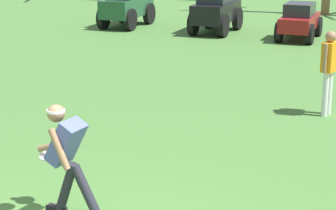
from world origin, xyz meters
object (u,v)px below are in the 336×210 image
object	(u,v)px
frisbee_in_flight	(49,156)
parked_car_slot_b	(216,9)
parked_car_slot_c	(300,21)
frisbee_thrower	(67,156)
teammate_near_sideline	(329,65)
parked_car_slot_a	(127,4)

from	to	relation	value
frisbee_in_flight	parked_car_slot_b	bearing A→B (deg)	101.75
frisbee_in_flight	parked_car_slot_b	world-z (taller)	parked_car_slot_b
parked_car_slot_b	parked_car_slot_c	world-z (taller)	parked_car_slot_b
frisbee_thrower	teammate_near_sideline	bearing A→B (deg)	71.14
frisbee_thrower	frisbee_in_flight	size ratio (longest dim) A/B	4.22
parked_car_slot_c	parked_car_slot_a	bearing A→B (deg)	179.57
frisbee_thrower	frisbee_in_flight	xyz separation A→B (m)	(-0.42, 0.23, -0.14)
frisbee_thrower	parked_car_slot_a	world-z (taller)	parked_car_slot_a
frisbee_in_flight	parked_car_slot_c	world-z (taller)	parked_car_slot_c
parked_car_slot_b	parked_car_slot_c	xyz separation A→B (m)	(2.72, -0.14, -0.18)
frisbee_thrower	parked_car_slot_b	bearing A→B (deg)	103.28
parked_car_slot_b	parked_car_slot_a	bearing A→B (deg)	-178.21
frisbee_in_flight	parked_car_slot_c	size ratio (longest dim) A/B	0.15
frisbee_in_flight	parked_car_slot_c	distance (m)	13.10
frisbee_in_flight	parked_car_slot_b	size ratio (longest dim) A/B	0.14
frisbee_thrower	parked_car_slot_a	xyz separation A→B (m)	(-6.35, 13.37, -0.05)
frisbee_in_flight	teammate_near_sideline	size ratio (longest dim) A/B	0.21
frisbee_in_flight	parked_car_slot_a	distance (m)	14.42
frisbee_thrower	parked_car_slot_c	size ratio (longest dim) A/B	0.62
parked_car_slot_c	frisbee_in_flight	bearing A→B (deg)	-89.82
frisbee_thrower	parked_car_slot_a	distance (m)	14.80
frisbee_in_flight	parked_car_slot_c	bearing A→B (deg)	90.18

